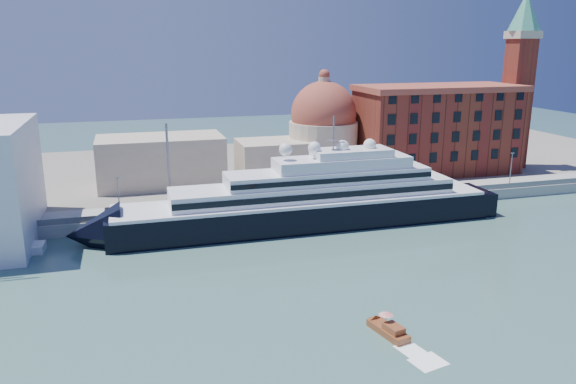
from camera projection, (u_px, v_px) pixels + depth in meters
name	position (u px, v px, depth m)	size (l,w,h in m)	color
ground	(314.00, 272.00, 90.71)	(400.00, 400.00, 0.00)	#3B6662
quay	(264.00, 207.00, 121.96)	(180.00, 10.00, 2.50)	gray
land	(230.00, 169.00, 160.09)	(260.00, 72.00, 2.00)	slate
quay_fence	(269.00, 205.00, 117.31)	(180.00, 0.10, 1.20)	slate
superyacht	(293.00, 206.00, 111.81)	(86.52, 12.00, 25.86)	black
service_barge	(9.00, 249.00, 98.37)	(12.47, 4.70, 2.76)	white
water_taxi	(389.00, 329.00, 71.00)	(3.47, 6.67, 3.02)	brown
warehouse	(437.00, 129.00, 149.42)	(43.00, 19.00, 23.25)	maroon
campanile	(519.00, 70.00, 152.03)	(8.40, 8.40, 47.00)	maroon
church	(266.00, 144.00, 143.22)	(66.00, 18.00, 25.50)	beige
lamp_posts	(206.00, 174.00, 114.75)	(120.80, 2.40, 18.00)	slate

